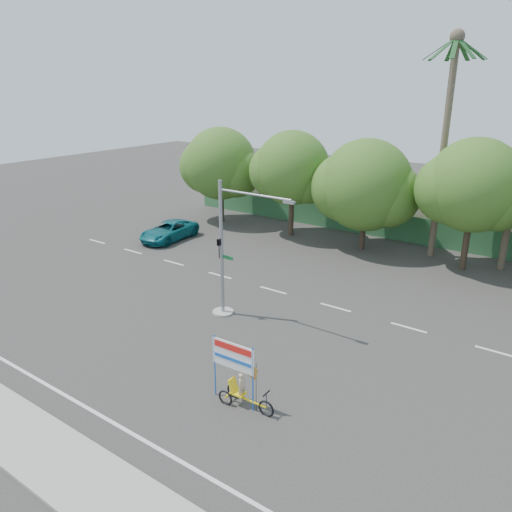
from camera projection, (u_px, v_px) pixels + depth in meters
The scene contains 12 objects.
ground at pixel (210, 360), 21.66m from camera, with size 120.00×120.00×0.00m, color #33302D.
sidewalk_near at pixel (56, 460), 15.88m from camera, with size 50.00×2.40×0.12m, color gray.
fence at pixel (394, 227), 37.84m from camera, with size 38.00×0.08×2.00m, color #336B3D.
building_left at pixel (309, 188), 46.44m from camera, with size 12.00×8.00×4.00m, color #C1B29A.
tree_far_left at pixel (220, 166), 41.60m from camera, with size 7.14×6.00×7.96m.
tree_left at pixel (292, 171), 37.66m from camera, with size 6.66×5.60×8.07m.
tree_center at pixel (365, 188), 34.58m from camera, with size 7.62×6.40×7.85m.
tree_right at pixel (473, 189), 30.48m from camera, with size 6.90×5.80×8.36m.
palm_short at pixel (447, 124), 31.77m from camera, with size 3.73×3.79×14.45m.
traffic_signal at pixel (226, 262), 24.95m from camera, with size 4.72×1.10×7.00m.
trike_billboard at pixel (239, 380), 18.36m from camera, with size 2.70×0.63×2.65m.
pickup_truck at pixel (169, 231), 37.88m from camera, with size 2.32×5.04×1.40m, color #0F656D.
Camera 1 is at (12.63, -14.24, 11.47)m, focal length 35.00 mm.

